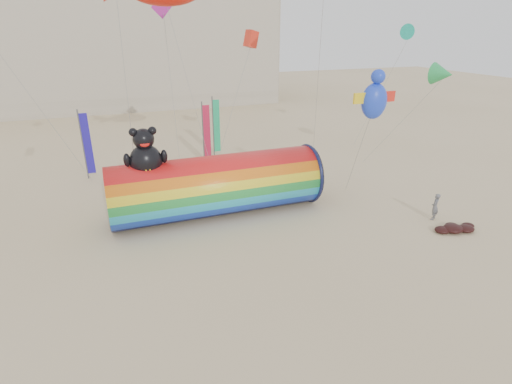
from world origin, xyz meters
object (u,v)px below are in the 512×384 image
object	(u,v)px
windsock_assembly	(217,184)
kite_handler	(435,207)
fabric_bundle	(455,228)
hotel_building	(49,29)

from	to	relation	value
windsock_assembly	kite_handler	world-z (taller)	windsock_assembly
fabric_bundle	hotel_building	bearing A→B (deg)	115.44
hotel_building	windsock_assembly	bearing A→B (deg)	-74.88
windsock_assembly	fabric_bundle	bearing A→B (deg)	-30.44
hotel_building	kite_handler	distance (m)	52.83
windsock_assembly	kite_handler	bearing A→B (deg)	-24.40
hotel_building	fabric_bundle	xyz separation A→B (m)	(22.96, -48.26, -10.14)
windsock_assembly	fabric_bundle	xyz separation A→B (m)	(11.79, -6.93, -1.73)
kite_handler	fabric_bundle	distance (m)	1.73
windsock_assembly	fabric_bundle	size ratio (longest dim) A/B	4.76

